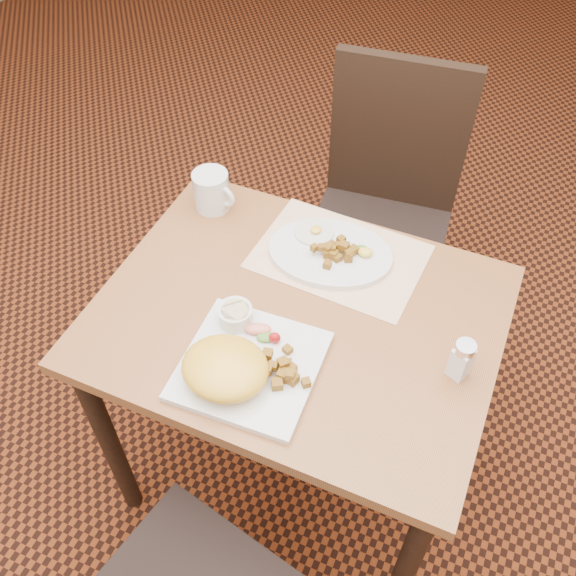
# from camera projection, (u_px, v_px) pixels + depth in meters

# --- Properties ---
(ground) EXTENTS (8.00, 8.00, 0.00)m
(ground) POSITION_uv_depth(u_px,v_px,m) (295.00, 464.00, 2.01)
(ground) COLOR black
(ground) RESTS_ON ground
(table) EXTENTS (0.90, 0.70, 0.75)m
(table) POSITION_uv_depth(u_px,v_px,m) (297.00, 342.00, 1.53)
(table) COLOR #9A5C2F
(table) RESTS_ON ground
(chair_far) EXTENTS (0.46, 0.47, 0.97)m
(chair_far) POSITION_uv_depth(u_px,v_px,m) (384.00, 202.00, 2.02)
(chair_far) COLOR black
(chair_far) RESTS_ON ground
(placemat) EXTENTS (0.42, 0.30, 0.00)m
(placemat) POSITION_uv_depth(u_px,v_px,m) (339.00, 256.00, 1.57)
(placemat) COLOR white
(placemat) RESTS_ON table
(plate_square) EXTENTS (0.29, 0.29, 0.02)m
(plate_square) POSITION_uv_depth(u_px,v_px,m) (250.00, 366.00, 1.35)
(plate_square) COLOR silver
(plate_square) RESTS_ON table
(plate_oval) EXTENTS (0.34, 0.27, 0.02)m
(plate_oval) POSITION_uv_depth(u_px,v_px,m) (330.00, 253.00, 1.56)
(plate_oval) COLOR silver
(plate_oval) RESTS_ON placemat
(hollandaise_mound) EXTENTS (0.19, 0.16, 0.07)m
(hollandaise_mound) POSITION_uv_depth(u_px,v_px,m) (225.00, 368.00, 1.30)
(hollandaise_mound) COLOR yellow
(hollandaise_mound) RESTS_ON plate_square
(ramekin) EXTENTS (0.08, 0.08, 0.04)m
(ramekin) POSITION_uv_depth(u_px,v_px,m) (235.00, 315.00, 1.40)
(ramekin) COLOR silver
(ramekin) RESTS_ON plate_square
(garnish_sq) EXTENTS (0.09, 0.06, 0.03)m
(garnish_sq) POSITION_uv_depth(u_px,v_px,m) (263.00, 333.00, 1.38)
(garnish_sq) COLOR #387223
(garnish_sq) RESTS_ON plate_square
(fried_egg) EXTENTS (0.10, 0.10, 0.02)m
(fried_egg) POSITION_uv_depth(u_px,v_px,m) (314.00, 231.00, 1.60)
(fried_egg) COLOR white
(fried_egg) RESTS_ON plate_oval
(garnish_ov) EXTENTS (0.05, 0.04, 0.02)m
(garnish_ov) POSITION_uv_depth(u_px,v_px,m) (364.00, 251.00, 1.54)
(garnish_ov) COLOR #387223
(garnish_ov) RESTS_ON plate_oval
(salt_shaker) EXTENTS (0.06, 0.06, 0.10)m
(salt_shaker) POSITION_uv_depth(u_px,v_px,m) (462.00, 359.00, 1.31)
(salt_shaker) COLOR white
(salt_shaker) RESTS_ON table
(coffee_mug) EXTENTS (0.12, 0.09, 0.10)m
(coffee_mug) POSITION_uv_depth(u_px,v_px,m) (212.00, 191.00, 1.65)
(coffee_mug) COLOR silver
(coffee_mug) RESTS_ON table
(home_fries_sq) EXTENTS (0.12, 0.12, 0.04)m
(home_fries_sq) POSITION_uv_depth(u_px,v_px,m) (284.00, 370.00, 1.31)
(home_fries_sq) COLOR #8D5E16
(home_fries_sq) RESTS_ON plate_square
(home_fries_ov) EXTENTS (0.11, 0.10, 0.03)m
(home_fries_ov) POSITION_uv_depth(u_px,v_px,m) (337.00, 251.00, 1.53)
(home_fries_ov) COLOR #8D5E16
(home_fries_ov) RESTS_ON plate_oval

